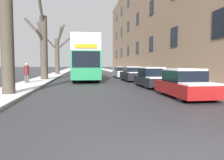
# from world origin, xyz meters

# --- Properties ---
(sidewalk_left) EXTENTS (2.41, 130.00, 0.16)m
(sidewalk_left) POSITION_xyz_m (-5.64, 53.00, 0.08)
(sidewalk_left) COLOR gray
(sidewalk_left) RESTS_ON ground
(sidewalk_right) EXTENTS (2.41, 130.00, 0.16)m
(sidewalk_right) POSITION_xyz_m (5.64, 53.00, 0.08)
(sidewalk_right) COLOR gray
(sidewalk_right) RESTS_ON ground
(terrace_facade_right) EXTENTS (9.10, 52.93, 16.36)m
(terrace_facade_right) POSITION_xyz_m (11.34, 29.51, 8.18)
(terrace_facade_right) COLOR #8C7056
(terrace_facade_right) RESTS_ON ground
(bare_tree_left_0) EXTENTS (2.22, 2.46, 8.54)m
(bare_tree_left_0) POSITION_xyz_m (-5.31, 8.56, 4.38)
(bare_tree_left_0) COLOR #423A30
(bare_tree_left_0) RESTS_ON ground
(bare_tree_left_1) EXTENTS (2.30, 4.63, 8.40)m
(bare_tree_left_1) POSITION_xyz_m (-5.46, 19.69, 3.67)
(bare_tree_left_1) COLOR #423A30
(bare_tree_left_1) RESTS_ON ground
(bare_tree_left_2) EXTENTS (4.02, 2.16, 7.55)m
(bare_tree_left_2) POSITION_xyz_m (-5.27, 31.75, 3.38)
(bare_tree_left_2) COLOR #423A30
(bare_tree_left_2) RESTS_ON ground
(double_decker_bus) EXTENTS (2.56, 10.18, 4.25)m
(double_decker_bus) POSITION_xyz_m (-1.27, 19.91, 2.41)
(double_decker_bus) COLOR #1E7A47
(double_decker_bus) RESTS_ON ground
(parked_car_0) EXTENTS (1.73, 3.95, 1.43)m
(parked_car_0) POSITION_xyz_m (3.36, 6.97, 0.65)
(parked_car_0) COLOR maroon
(parked_car_0) RESTS_ON ground
(parked_car_1) EXTENTS (1.70, 4.03, 1.44)m
(parked_car_1) POSITION_xyz_m (3.36, 11.98, 0.66)
(parked_car_1) COLOR black
(parked_car_1) RESTS_ON ground
(parked_car_2) EXTENTS (1.78, 4.34, 1.42)m
(parked_car_2) POSITION_xyz_m (3.36, 18.02, 0.67)
(parked_car_2) COLOR black
(parked_car_2) RESTS_ON ground
(parked_car_3) EXTENTS (1.86, 4.53, 1.37)m
(parked_car_3) POSITION_xyz_m (3.36, 23.75, 0.64)
(parked_car_3) COLOR #9EA3AD
(parked_car_3) RESTS_ON ground
(pedestrian_left_sidewalk) EXTENTS (0.38, 0.38, 1.76)m
(pedestrian_left_sidewalk) POSITION_xyz_m (-6.03, 15.22, 0.97)
(pedestrian_left_sidewalk) COLOR #4C4742
(pedestrian_left_sidewalk) RESTS_ON ground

